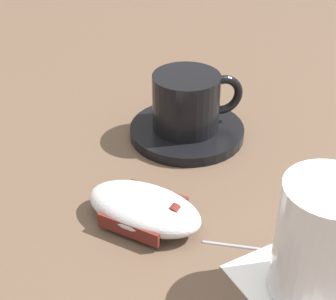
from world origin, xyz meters
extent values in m
plane|color=brown|center=(0.00, 0.00, 0.00)|extent=(3.00, 3.00, 0.00)
cylinder|color=black|center=(-0.05, -0.13, 0.01)|extent=(0.14, 0.14, 0.01)
cylinder|color=black|center=(-0.05, -0.13, 0.05)|extent=(0.08, 0.08, 0.07)
torus|color=black|center=(-0.09, -0.13, 0.05)|extent=(0.05, 0.01, 0.05)
ellipsoid|color=silver|center=(0.04, 0.01, 0.02)|extent=(0.13, 0.12, 0.03)
cylinder|color=#591E19|center=(0.01, 0.03, 0.02)|extent=(0.01, 0.01, 0.01)
cube|color=#591E19|center=(0.02, -0.01, 0.01)|extent=(0.05, 0.05, 0.01)
cube|color=#591E19|center=(0.06, 0.03, 0.01)|extent=(0.05, 0.05, 0.01)
cylinder|color=gray|center=(-0.03, 0.06, 0.00)|extent=(0.05, 0.03, 0.00)
cylinder|color=gray|center=(-0.08, 0.09, 0.00)|extent=(0.05, 0.03, 0.00)
sphere|color=gray|center=(-0.01, 0.05, 0.00)|extent=(0.00, 0.00, 0.00)
sphere|color=gray|center=(-0.06, 0.07, 0.00)|extent=(0.00, 0.00, 0.00)
sphere|color=gray|center=(-0.10, 0.10, 0.00)|extent=(0.00, 0.00, 0.00)
cube|color=white|center=(-0.08, 0.12, 0.00)|extent=(0.14, 0.14, 0.00)
cylinder|color=silver|center=(-0.07, 0.13, 0.05)|extent=(0.07, 0.07, 0.10)
camera|label=1|loc=(0.11, 0.37, 0.33)|focal=55.00mm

